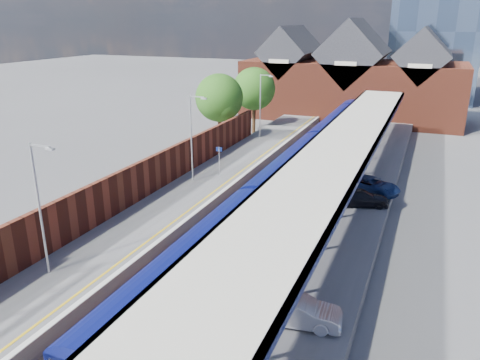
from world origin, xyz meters
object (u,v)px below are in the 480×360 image
Objects in this scene: lamp_post_d at (261,102)px; parked_car_silver at (297,311)px; train at (318,148)px; parked_car_blue at (371,185)px; lamp_post_c at (193,133)px; parked_car_dark at (361,198)px; platform_sign at (219,156)px; lamp_post_b at (41,202)px.

parked_car_silver is at bearing -67.42° from lamp_post_d.
train is 14.90× the size of parked_car_blue.
parked_car_silver is at bearing -164.71° from parked_car_blue.
lamp_post_c is 1.76× the size of parked_car_dark.
train is 11.62m from parked_car_dark.
platform_sign reaches higher than parked_car_blue.
train is 17.00× the size of parked_car_silver.
parked_car_blue is at bearing 10.89° from lamp_post_c.
lamp_post_c is 2.80× the size of platform_sign.
parked_car_dark is at bearing -168.62° from parked_car_blue.
lamp_post_c is 20.34m from parked_car_silver.
parked_car_blue reaches higher than parked_car_dark.
train is 9.38m from parked_car_blue.
parked_car_silver is 0.97× the size of parked_car_dark.
lamp_post_c reaches higher than train.
lamp_post_b is 18.20m from platform_sign.
lamp_post_b is at bearing 161.26° from parked_car_blue.
platform_sign is 0.57× the size of parked_car_blue.
lamp_post_b reaches higher than parked_car_silver.
lamp_post_c is at bearing 71.30° from parked_car_dark.
lamp_post_c reaches higher than parked_car_dark.
lamp_post_c is at bearing -124.26° from platform_sign.
lamp_post_c is at bearing 90.00° from lamp_post_b.
lamp_post_b is at bearing -90.00° from lamp_post_d.
lamp_post_c reaches higher than parked_car_silver.
lamp_post_c is at bearing -90.00° from lamp_post_d.
parked_car_silver is at bearing 3.21° from lamp_post_b.
platform_sign is 12.33m from parked_car_dark.
lamp_post_b is 23.41m from parked_car_blue.
parked_car_blue is at bearing -44.16° from lamp_post_d.
lamp_post_b is 1.81× the size of parked_car_silver.
parked_car_silver reaches higher than parked_car_dark.
parked_car_silver is (5.15, -25.20, -0.48)m from train.
parked_car_blue is (0.74, 17.92, -0.02)m from parked_car_silver.
lamp_post_d is 34.03m from parked_car_silver.
lamp_post_b is 16.00m from lamp_post_c.
parked_car_silver is (13.01, -31.27, -3.35)m from lamp_post_d.
lamp_post_b is 1.00× the size of lamp_post_d.
train is 9.41× the size of lamp_post_c.
train is 25.72m from parked_car_silver.
parked_car_dark is at bearing -10.60° from platform_sign.
lamp_post_c and lamp_post_d have the same top height.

